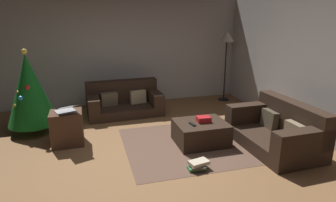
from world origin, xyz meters
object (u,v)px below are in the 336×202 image
Objects in this scene: gift_box at (204,119)px; tv_remote at (192,124)px; couch_left at (124,101)px; laptop at (66,110)px; ottoman at (201,133)px; book_stack at (198,165)px; corner_lamp at (227,42)px; couch_right at (278,130)px; christmas_tree at (30,90)px; side_table at (67,128)px.

gift_box reaches higher than tv_remote.
couch_left is 10.26× the size of tv_remote.
tv_remote is 0.32× the size of laptop.
couch_left is at bearing 118.06° from ottoman.
book_stack is (-0.19, -0.76, -0.32)m from tv_remote.
couch_right is at bearing -98.16° from corner_lamp.
gift_box is 3.19m from christmas_tree.
christmas_tree reaches higher than ottoman.
book_stack is (-1.57, -0.35, -0.22)m from couch_right.
laptop is at bearing 166.42° from ottoman.
gift_box is 0.46× the size of laptop.
tv_remote reaches higher than book_stack.
side_table is (-1.15, -1.39, 0.02)m from couch_left.
laptop reaches higher than side_table.
ottoman is 0.28m from tv_remote.
tv_remote is 0.50× the size of book_stack.
tv_remote is at bearing -18.21° from side_table.
couch_right reaches higher than side_table.
corner_lamp is (3.80, 1.75, 1.20)m from side_table.
christmas_tree is at bearing 155.82° from gift_box.
couch_left is at bearing 119.34° from gift_box.
couch_right is 3.54m from laptop.
corner_lamp is at bearing 13.05° from christmas_tree.
side_table is (-2.02, 0.66, -0.10)m from tv_remote.
tv_remote is at bearing 72.02° from couch_right.
side_table is 2.33m from book_stack.
christmas_tree is at bearing 155.23° from ottoman.
gift_box is 1.42× the size of tv_remote.
christmas_tree reaches higher than tv_remote.
christmas_tree is at bearing 142.69° from tv_remote.
side_table is at bearing 152.06° from tv_remote.
corner_lamp is at bearing -9.59° from couch_right.
tv_remote is (0.87, -2.05, 0.12)m from couch_left.
tv_remote is at bearing -157.86° from ottoman.
book_stack is at bearing -41.12° from christmas_tree.
couch_left is 2.93m from corner_lamp.
laptop is (0.65, -0.78, -0.19)m from christmas_tree.
tv_remote is 0.27× the size of side_table.
ottoman is 3.78× the size of gift_box.
tv_remote is 2.10m from laptop.
corner_lamp reaches higher than couch_left.
tv_remote is at bearing 75.99° from book_stack.
corner_lamp is (3.77, 1.81, 0.85)m from laptop.
ottoman is at bearing 66.43° from couch_right.
couch_left is 1.80m from side_table.
christmas_tree is 1.10m from side_table.
christmas_tree is at bearing 64.57° from couch_right.
tv_remote is 0.09× the size of corner_lamp.
book_stack is 3.99m from corner_lamp.
side_table is at bearing 71.04° from couch_right.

